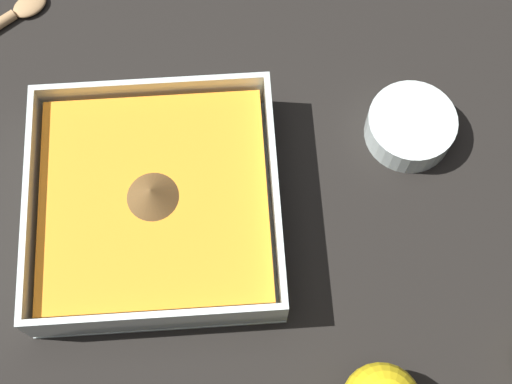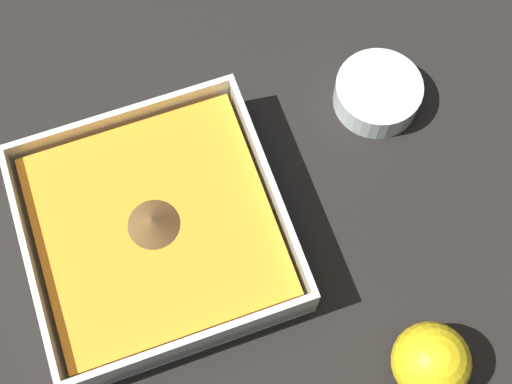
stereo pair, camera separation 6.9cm
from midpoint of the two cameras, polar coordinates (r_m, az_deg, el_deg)
ground_plane at (r=0.72m, az=-3.68°, el=-0.03°), size 4.00×4.00×0.00m
square_dish at (r=0.69m, az=-5.25°, el=-1.35°), size 0.24×0.24×0.06m
spice_bowl at (r=0.76m, az=14.77°, el=4.71°), size 0.09×0.09×0.03m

